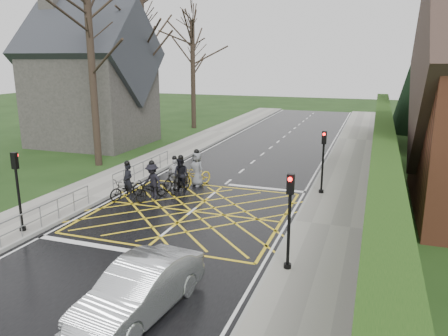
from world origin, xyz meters
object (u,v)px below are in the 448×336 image
Objects in this scene: cyclist_front at (174,177)px; cyclist_lead at (196,173)px; cyclist_mid at (152,185)px; car at (140,290)px; cyclist_rear at (127,186)px; cyclist_back at (181,178)px.

cyclist_lead is at bearing 60.72° from cyclist_front.
car is at bearing -44.15° from cyclist_mid.
cyclist_lead is (1.13, 2.76, -0.01)m from cyclist_mid.
cyclist_rear is 1.11× the size of cyclist_front.
cyclist_back is at bearing 80.53° from cyclist_mid.
cyclist_lead is at bearing 86.99° from cyclist_mid.
cyclist_lead is (0.31, 1.27, -0.04)m from cyclist_back.
car is (4.07, -10.57, 0.07)m from cyclist_front.
cyclist_front is (1.48, 2.11, 0.05)m from cyclist_rear.
cyclist_rear reaches higher than car.
cyclist_back is at bearing 115.39° from car.
cyclist_front is at bearing 78.43° from cyclist_rear.
cyclist_front reaches higher than car.
cyclist_mid is 0.48× the size of car.
cyclist_back is at bearing -79.11° from cyclist_lead.
cyclist_mid reaches higher than cyclist_front.
cyclist_mid is 1.14× the size of cyclist_front.
cyclist_lead is at bearing 82.79° from cyclist_back.
cyclist_rear is at bearing 129.49° from car.
cyclist_mid is at bearing -86.83° from cyclist_front.
cyclist_lead is 11.95m from car.
cyclist_front is (0.30, 1.83, -0.05)m from cyclist_mid.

